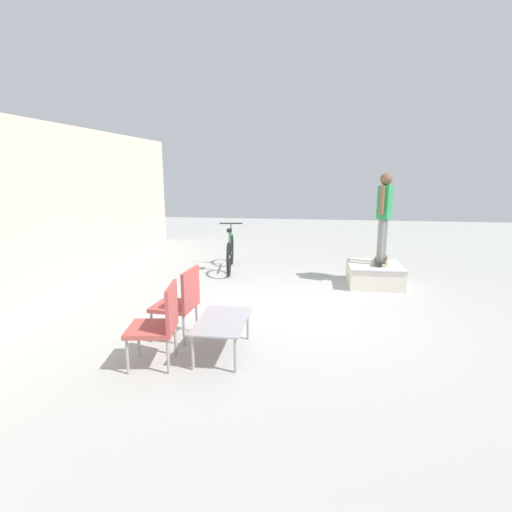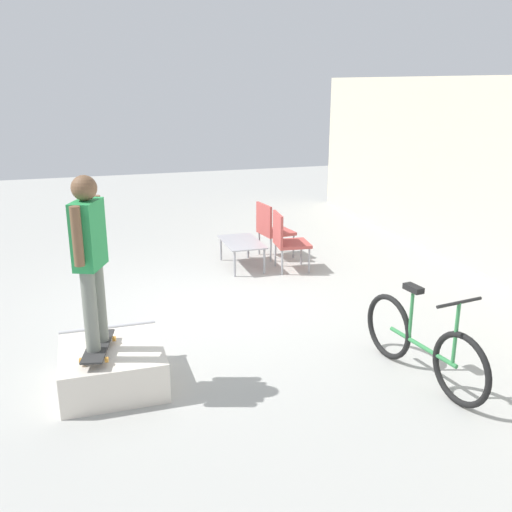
# 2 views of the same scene
# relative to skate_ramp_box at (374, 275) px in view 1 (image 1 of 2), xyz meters

# --- Properties ---
(ground_plane) EXTENTS (24.00, 24.00, 0.00)m
(ground_plane) POSITION_rel_skate_ramp_box_xyz_m (-1.72, 1.35, -0.20)
(ground_plane) COLOR #A8A8A3
(house_wall_back) EXTENTS (12.00, 0.06, 3.00)m
(house_wall_back) POSITION_rel_skate_ramp_box_xyz_m (-1.72, 5.80, 1.30)
(house_wall_back) COLOR beige
(house_wall_back) RESTS_ON ground_plane
(skate_ramp_box) EXTENTS (1.04, 0.99, 0.43)m
(skate_ramp_box) POSITION_rel_skate_ramp_box_xyz_m (0.00, 0.00, 0.00)
(skate_ramp_box) COLOR silver
(skate_ramp_box) RESTS_ON ground_plane
(skateboard_on_ramp) EXTENTS (0.75, 0.36, 0.07)m
(skateboard_on_ramp) POSITION_rel_skate_ramp_box_xyz_m (0.10, -0.12, 0.28)
(skateboard_on_ramp) COLOR #2D2D2D
(skateboard_on_ramp) RESTS_ON skate_ramp_box
(person_skater) EXTENTS (0.53, 0.33, 1.63)m
(person_skater) POSITION_rel_skate_ramp_box_xyz_m (0.10, -0.12, 1.25)
(person_skater) COLOR gray
(person_skater) RESTS_ON skateboard_on_ramp
(coffee_table) EXTENTS (0.99, 0.58, 0.43)m
(coffee_table) POSITION_rel_skate_ramp_box_xyz_m (-3.29, 2.27, 0.18)
(coffee_table) COLOR #9E9EA3
(coffee_table) RESTS_ON ground_plane
(patio_chair_left) EXTENTS (0.59, 0.59, 0.94)m
(patio_chair_left) POSITION_rel_skate_ramp_box_xyz_m (-3.66, 2.91, 0.32)
(patio_chair_left) COLOR #99999E
(patio_chair_left) RESTS_ON ground_plane
(patio_chair_right) EXTENTS (0.57, 0.57, 0.94)m
(patio_chair_right) POSITION_rel_skate_ramp_box_xyz_m (-2.91, 2.91, 0.32)
(patio_chair_right) COLOR #99999E
(patio_chair_right) RESTS_ON ground_plane
(bicycle) EXTENTS (1.78, 0.52, 1.00)m
(bicycle) POSITION_rel_skate_ramp_box_xyz_m (0.79, 3.00, 0.18)
(bicycle) COLOR black
(bicycle) RESTS_ON ground_plane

